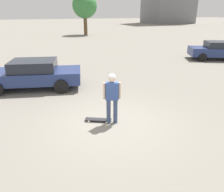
{
  "coord_description": "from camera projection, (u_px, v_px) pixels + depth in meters",
  "views": [
    {
      "loc": [
        6.4,
        -2.4,
        3.68
      ],
      "look_at": [
        0.0,
        0.0,
        1.01
      ],
      "focal_mm": 35.0,
      "sensor_mm": 36.0,
      "label": 1
    }
  ],
  "objects": [
    {
      "name": "ground_plane",
      "position": [
        112.0,
        123.0,
        7.71
      ],
      "size": [
        220.0,
        220.0,
        0.0
      ],
      "primitive_type": "plane",
      "color": "gray"
    },
    {
      "name": "person",
      "position": [
        112.0,
        94.0,
        7.32
      ],
      "size": [
        0.31,
        0.58,
        1.79
      ],
      "rotation": [
        0.0,
        0.0,
        1.29
      ],
      "color": "#38476B",
      "rests_on": "ground_plane"
    },
    {
      "name": "skateboard",
      "position": [
        98.0,
        120.0,
        7.78
      ],
      "size": [
        0.63,
        0.94,
        0.08
      ],
      "rotation": [
        0.0,
        0.0,
        -2.05
      ],
      "color": "#232328",
      "rests_on": "ground_plane"
    },
    {
      "name": "car_parked_near",
      "position": [
        33.0,
        74.0,
        10.89
      ],
      "size": [
        2.91,
        5.06,
        1.43
      ],
      "rotation": [
        0.0,
        0.0,
        -1.8
      ],
      "color": "navy",
      "rests_on": "ground_plane"
    },
    {
      "name": "car_parked_far",
      "position": [
        216.0,
        50.0,
        17.52
      ],
      "size": [
        3.38,
        4.43,
        1.43
      ],
      "rotation": [
        0.0,
        0.0,
        -2.01
      ],
      "color": "navy",
      "rests_on": "ground_plane"
    },
    {
      "name": "tree_distant",
      "position": [
        85.0,
        6.0,
        34.63
      ],
      "size": [
        3.91,
        3.91,
        6.45
      ],
      "color": "brown",
      "rests_on": "ground_plane"
    }
  ]
}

